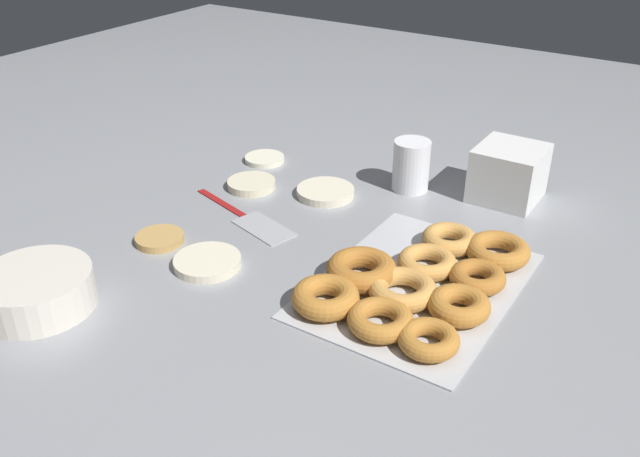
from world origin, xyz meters
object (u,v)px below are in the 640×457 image
pancake_1 (207,262)px  pancake_2 (160,239)px  pancake_0 (251,184)px  pancake_4 (325,192)px  pancake_3 (265,159)px  donut_tray (417,281)px  batter_bowl (37,290)px  container_stack (509,173)px  spatula (254,221)px  paper_cup (411,165)px

pancake_1 → pancake_2: bearing=83.5°
pancake_0 → pancake_4: size_ratio=0.85×
pancake_3 → donut_tray: donut_tray is taller
pancake_2 → pancake_3: size_ratio=0.98×
pancake_3 → batter_bowl: 0.62m
pancake_4 → container_stack: (0.18, -0.30, 0.05)m
pancake_3 → spatula: (-0.24, -0.15, -0.00)m
pancake_3 → paper_cup: 0.34m
pancake_0 → container_stack: (0.24, -0.45, 0.05)m
pancake_4 → container_stack: size_ratio=0.89×
pancake_2 → pancake_3: (0.38, 0.06, -0.00)m
spatula → pancake_2: bearing=-107.7°
pancake_1 → container_stack: container_stack is taller
pancake_0 → paper_cup: 0.32m
pancake_2 → donut_tray: bearing=-76.4°
batter_bowl → paper_cup: bearing=-23.3°
pancake_0 → pancake_1: size_ratio=0.87×
pancake_0 → batter_bowl: (-0.50, 0.02, 0.02)m
pancake_4 → spatula: bearing=163.2°
pancake_3 → batter_bowl: size_ratio=0.51×
pancake_0 → paper_cup: size_ratio=0.95×
pancake_4 → donut_tray: donut_tray is taller
pancake_2 → paper_cup: size_ratio=0.83×
pancake_3 → batter_bowl: bearing=-176.0°
pancake_3 → donut_tray: size_ratio=0.22×
pancake_4 → batter_bowl: size_ratio=0.68×
batter_bowl → pancake_0: bearing=-1.7°
pancake_2 → pancake_4: bearing=-24.9°
pancake_2 → pancake_4: pancake_4 is taller
pancake_3 → batter_bowl: (-0.62, -0.04, 0.02)m
pancake_2 → paper_cup: bearing=-32.3°
pancake_1 → pancake_2: (0.01, 0.12, -0.00)m
pancake_1 → spatula: bearing=9.7°
pancake_0 → pancake_3: pancake_0 is taller
pancake_1 → batter_bowl: size_ratio=0.66×
pancake_1 → pancake_3: 0.43m
pancake_4 → paper_cup: paper_cup is taller
pancake_2 → batter_bowl: 0.24m
donut_tray → pancake_3: bearing=61.3°
pancake_2 → container_stack: size_ratio=0.66×
pancake_2 → donut_tray: 0.46m
pancake_4 → pancake_2: bearing=155.1°
donut_tray → pancake_2: bearing=103.6°
pancake_1 → paper_cup: 0.47m
pancake_1 → spatula: 0.16m
pancake_0 → donut_tray: size_ratio=0.25×
container_stack → donut_tray: bearing=179.2°
pancake_0 → batter_bowl: batter_bowl is taller
pancake_3 → donut_tray: bearing=-118.7°
pancake_0 → pancake_4: (0.05, -0.14, -0.00)m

